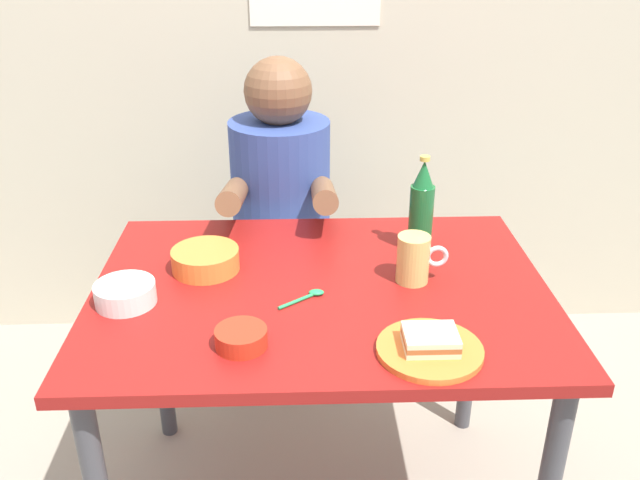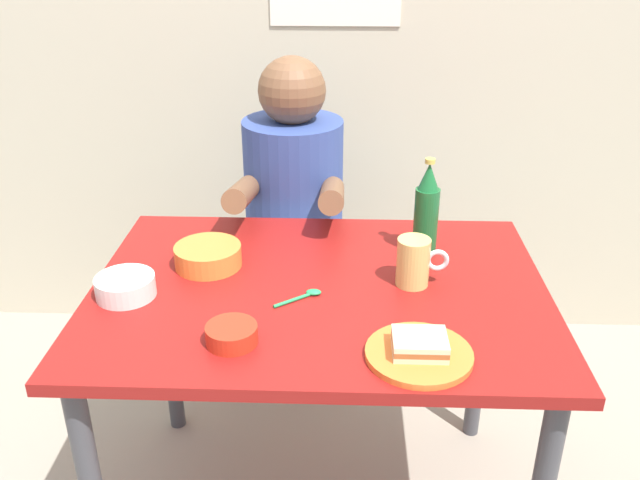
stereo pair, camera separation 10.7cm
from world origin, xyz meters
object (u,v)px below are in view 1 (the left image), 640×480
at_px(person_seated, 280,184).
at_px(sandwich, 430,340).
at_px(beer_mug, 414,259).
at_px(plate_orange, 430,350).
at_px(stool, 284,294).
at_px(dining_table, 321,319).
at_px(beer_bottle, 421,208).
at_px(sauce_bowl_chili, 241,337).

distance_m(person_seated, sandwich, 0.96).
bearing_deg(person_seated, sandwich, -70.35).
bearing_deg(beer_mug, plate_orange, -92.58).
bearing_deg(plate_orange, stool, 109.42).
xyz_separation_m(dining_table, beer_bottle, (0.27, 0.19, 0.21)).
bearing_deg(beer_bottle, beer_mug, -104.13).
bearing_deg(plate_orange, person_seated, 109.65).
distance_m(person_seated, beer_bottle, 0.58).
height_order(stool, person_seated, person_seated).
bearing_deg(person_seated, dining_table, -80.11).
distance_m(plate_orange, beer_mug, 0.31).
xyz_separation_m(beer_bottle, sauce_bowl_chili, (-0.44, -0.44, -0.10)).
xyz_separation_m(person_seated, sauce_bowl_chili, (-0.07, -0.86, -0.00)).
bearing_deg(beer_bottle, dining_table, -144.67).
bearing_deg(beer_bottle, person_seated, 131.53).
distance_m(dining_table, beer_mug, 0.28).
height_order(dining_table, person_seated, person_seated).
distance_m(stool, beer_mug, 0.83).
distance_m(beer_bottle, sauce_bowl_chili, 0.63).
xyz_separation_m(dining_table, stool, (-0.11, 0.63, -0.30)).
distance_m(person_seated, beer_mug, 0.69).
height_order(stool, beer_bottle, beer_bottle).
height_order(person_seated, beer_mug, person_seated).
bearing_deg(sandwich, dining_table, 127.17).
distance_m(stool, beer_bottle, 0.77).
bearing_deg(dining_table, beer_bottle, 35.33).
relative_size(stool, plate_orange, 2.05).
bearing_deg(person_seated, beer_bottle, -48.47).
relative_size(stool, beer_mug, 3.57).
bearing_deg(stool, plate_orange, -70.58).
distance_m(sandwich, sauce_bowl_chili, 0.39).
bearing_deg(beer_bottle, plate_orange, -96.85).
distance_m(plate_orange, sauce_bowl_chili, 0.39).
distance_m(sandwich, beer_bottle, 0.48).
bearing_deg(stool, sauce_bowl_chili, -94.34).
bearing_deg(sauce_bowl_chili, person_seated, 85.60).
relative_size(person_seated, beer_mug, 5.71).
bearing_deg(beer_mug, stool, 118.78).
relative_size(beer_mug, sauce_bowl_chili, 1.15).
xyz_separation_m(sandwich, sauce_bowl_chili, (-0.39, 0.04, -0.01)).
bearing_deg(plate_orange, sandwich, 116.57).
height_order(sandwich, beer_mug, beer_mug).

